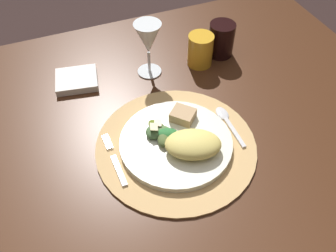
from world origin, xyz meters
The scene contains 12 objects.
dining_table centered at (0.00, 0.00, 0.62)m, with size 1.42×1.08×0.71m.
placemat centered at (0.06, -0.03, 0.72)m, with size 0.37×0.37×0.01m, color tan.
dinner_plate centered at (0.06, -0.03, 0.73)m, with size 0.26×0.26×0.02m, color silver.
pasta_serving centered at (0.08, -0.07, 0.76)m, with size 0.13×0.09×0.04m, color #E0CA66.
salad_greens centered at (0.03, 0.00, 0.74)m, with size 0.08×0.10×0.03m.
bread_piece centered at (0.10, 0.03, 0.75)m, with size 0.05×0.05×0.02m, color tan.
fork centered at (-0.08, -0.02, 0.72)m, with size 0.02×0.15×0.00m.
spoon centered at (0.21, 0.00, 0.72)m, with size 0.03×0.14×0.01m.
napkin centered at (-0.11, 0.28, 0.72)m, with size 0.11×0.10×0.02m, color white.
wine_glass centered at (0.09, 0.25, 0.82)m, with size 0.07×0.07×0.16m.
amber_tumbler centered at (0.24, 0.24, 0.76)m, with size 0.07×0.07×0.09m, color gold.
dark_tumbler centered at (0.32, 0.26, 0.76)m, with size 0.07×0.07×0.10m, color black.
Camera 1 is at (-0.15, -0.51, 1.38)m, focal length 38.74 mm.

